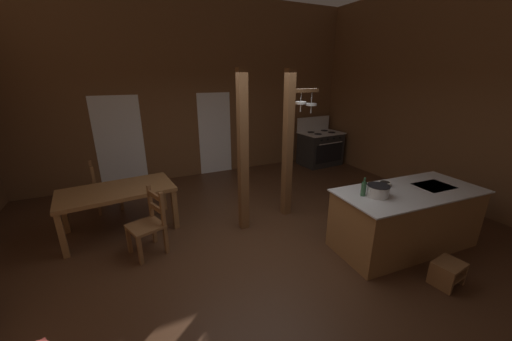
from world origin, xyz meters
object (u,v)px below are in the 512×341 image
at_px(stove_range, 320,148).
at_px(mixing_bowl_on_counter, 385,184).
at_px(dining_table, 117,194).
at_px(stockpot_on_counter, 378,191).
at_px(ladderback_chair_near_window, 149,224).
at_px(bottle_tall_on_counter, 364,189).
at_px(kitchen_island, 405,218).
at_px(step_stool, 448,271).
at_px(ladderback_chair_by_post, 104,188).

height_order(stove_range, mixing_bowl_on_counter, stove_range).
xyz_separation_m(dining_table, stockpot_on_counter, (3.23, -2.24, 0.33)).
bearing_deg(stove_range, stockpot_on_counter, -117.77).
bearing_deg(stockpot_on_counter, mixing_bowl_on_counter, 30.22).
xyz_separation_m(stove_range, ladderback_chair_near_window, (-4.87, -2.44, -0.03)).
xyz_separation_m(dining_table, bottle_tall_on_counter, (3.06, -2.14, 0.35)).
xyz_separation_m(kitchen_island, ladderback_chair_near_window, (-3.45, 1.46, 0.00)).
distance_m(kitchen_island, ladderback_chair_near_window, 3.74).
bearing_deg(ladderback_chair_near_window, mixing_bowl_on_counter, -19.72).
bearing_deg(ladderback_chair_near_window, stove_range, 26.55).
bearing_deg(mixing_bowl_on_counter, dining_table, 151.09).
xyz_separation_m(dining_table, mixing_bowl_on_counter, (3.63, -2.01, 0.28)).
distance_m(kitchen_island, bottle_tall_on_counter, 0.95).
distance_m(kitchen_island, step_stool, 0.90).
xyz_separation_m(step_stool, bottle_tall_on_counter, (-0.53, 0.98, 0.83)).
bearing_deg(ladderback_chair_by_post, stockpot_on_counter, -42.65).
relative_size(dining_table, mixing_bowl_on_counter, 10.97).
xyz_separation_m(stove_range, step_stool, (-1.66, -4.72, -0.30)).
height_order(ladderback_chair_near_window, bottle_tall_on_counter, bottle_tall_on_counter).
distance_m(ladderback_chair_near_window, bottle_tall_on_counter, 3.04).
distance_m(step_stool, bottle_tall_on_counter, 1.39).
relative_size(ladderback_chair_near_window, mixing_bowl_on_counter, 5.84).
height_order(stockpot_on_counter, mixing_bowl_on_counter, stockpot_on_counter).
distance_m(kitchen_island, stockpot_on_counter, 0.80).
bearing_deg(stockpot_on_counter, bottle_tall_on_counter, 148.98).
relative_size(step_stool, mixing_bowl_on_counter, 2.40).
bearing_deg(dining_table, step_stool, -41.03).
bearing_deg(bottle_tall_on_counter, ladderback_chair_near_window, 154.10).
distance_m(kitchen_island, dining_table, 4.46).
distance_m(dining_table, ladderback_chair_near_window, 0.94).
bearing_deg(stockpot_on_counter, ladderback_chair_by_post, 137.35).
bearing_deg(ladderback_chair_by_post, bottle_tall_on_counter, -43.14).
distance_m(step_stool, ladderback_chair_near_window, 3.95).
bearing_deg(kitchen_island, mixing_bowl_on_counter, 123.15).
xyz_separation_m(dining_table, ladderback_chair_by_post, (-0.25, 0.96, -0.20)).
xyz_separation_m(dining_table, ladderback_chair_near_window, (0.38, -0.84, -0.20)).
distance_m(ladderback_chair_near_window, stockpot_on_counter, 3.22).
relative_size(stove_range, ladderback_chair_near_window, 1.39).
height_order(ladderback_chair_by_post, mixing_bowl_on_counter, mixing_bowl_on_counter).
height_order(ladderback_chair_near_window, ladderback_chair_by_post, same).
height_order(step_stool, dining_table, dining_table).
distance_m(step_stool, dining_table, 4.78).
bearing_deg(kitchen_island, stove_range, 69.86).
height_order(stockpot_on_counter, bottle_tall_on_counter, bottle_tall_on_counter).
distance_m(stockpot_on_counter, bottle_tall_on_counter, 0.19).
bearing_deg(stockpot_on_counter, stove_range, 62.23).
bearing_deg(kitchen_island, ladderback_chair_near_window, 157.09).
height_order(dining_table, mixing_bowl_on_counter, mixing_bowl_on_counter).
bearing_deg(step_stool, stockpot_on_counter, 112.36).
height_order(dining_table, ladderback_chair_near_window, ladderback_chair_near_window).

